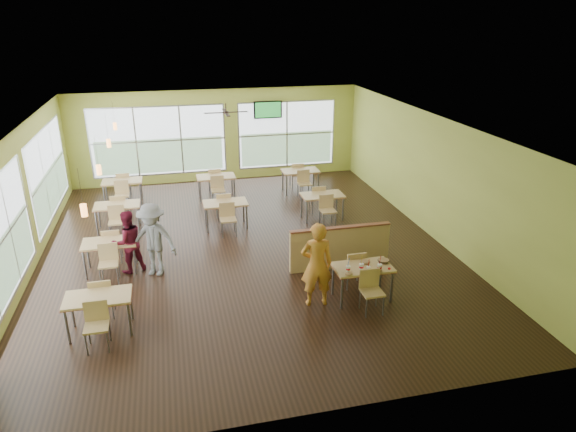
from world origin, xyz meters
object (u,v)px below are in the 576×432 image
object	(u,v)px
main_table	(363,271)
man_plaid	(317,265)
half_wall_divider	(340,247)
food_basket	(383,261)

from	to	relation	value
main_table	man_plaid	bearing A→B (deg)	179.25
half_wall_divider	food_basket	world-z (taller)	half_wall_divider
main_table	half_wall_divider	xyz separation A→B (m)	(0.00, 1.45, -0.11)
half_wall_divider	food_basket	distance (m)	1.47
half_wall_divider	food_basket	size ratio (longest dim) A/B	9.71
man_plaid	food_basket	size ratio (longest dim) A/B	7.30
man_plaid	food_basket	bearing A→B (deg)	-172.13
man_plaid	food_basket	distance (m)	1.49
main_table	half_wall_divider	bearing A→B (deg)	90.00
half_wall_divider	food_basket	bearing A→B (deg)	-70.35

